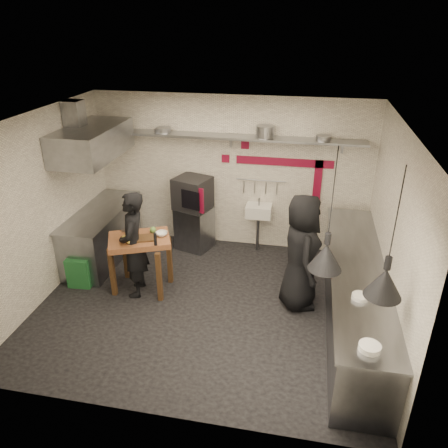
% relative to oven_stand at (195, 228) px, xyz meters
% --- Properties ---
extents(floor, '(5.00, 5.00, 0.00)m').
position_rel_oven_stand_xyz_m(floor, '(0.63, -1.76, -0.40)').
color(floor, black).
rests_on(floor, ground).
extents(ceiling, '(5.00, 5.00, 0.00)m').
position_rel_oven_stand_xyz_m(ceiling, '(0.63, -1.76, 2.40)').
color(ceiling, silver).
rests_on(ceiling, floor).
extents(wall_back, '(5.00, 0.04, 2.80)m').
position_rel_oven_stand_xyz_m(wall_back, '(0.63, 0.34, 1.00)').
color(wall_back, white).
rests_on(wall_back, floor).
extents(wall_front, '(5.00, 0.04, 2.80)m').
position_rel_oven_stand_xyz_m(wall_front, '(0.63, -3.86, 1.00)').
color(wall_front, white).
rests_on(wall_front, floor).
extents(wall_left, '(0.04, 4.20, 2.80)m').
position_rel_oven_stand_xyz_m(wall_left, '(-1.87, -1.76, 1.00)').
color(wall_left, white).
rests_on(wall_left, floor).
extents(wall_right, '(0.04, 4.20, 2.80)m').
position_rel_oven_stand_xyz_m(wall_right, '(3.13, -1.76, 1.00)').
color(wall_right, white).
rests_on(wall_right, floor).
extents(red_band_horiz, '(1.70, 0.02, 0.14)m').
position_rel_oven_stand_xyz_m(red_band_horiz, '(1.58, 0.32, 1.28)').
color(red_band_horiz, maroon).
rests_on(red_band_horiz, wall_back).
extents(red_band_vert, '(0.14, 0.02, 1.10)m').
position_rel_oven_stand_xyz_m(red_band_vert, '(2.18, 0.32, 0.80)').
color(red_band_vert, maroon).
rests_on(red_band_vert, wall_back).
extents(red_tile_a, '(0.14, 0.02, 0.14)m').
position_rel_oven_stand_xyz_m(red_tile_a, '(0.88, 0.32, 1.55)').
color(red_tile_a, maroon).
rests_on(red_tile_a, wall_back).
extents(red_tile_b, '(0.14, 0.02, 0.14)m').
position_rel_oven_stand_xyz_m(red_tile_b, '(0.53, 0.32, 1.28)').
color(red_tile_b, maroon).
rests_on(red_tile_b, wall_back).
extents(back_shelf, '(4.60, 0.34, 0.04)m').
position_rel_oven_stand_xyz_m(back_shelf, '(0.63, 0.16, 1.72)').
color(back_shelf, slate).
rests_on(back_shelf, wall_back).
extents(shelf_bracket_left, '(0.04, 0.06, 0.24)m').
position_rel_oven_stand_xyz_m(shelf_bracket_left, '(-1.27, 0.31, 1.62)').
color(shelf_bracket_left, slate).
rests_on(shelf_bracket_left, wall_back).
extents(shelf_bracket_mid, '(0.04, 0.06, 0.24)m').
position_rel_oven_stand_xyz_m(shelf_bracket_mid, '(0.63, 0.31, 1.62)').
color(shelf_bracket_mid, slate).
rests_on(shelf_bracket_mid, wall_back).
extents(shelf_bracket_right, '(0.04, 0.06, 0.24)m').
position_rel_oven_stand_xyz_m(shelf_bracket_right, '(2.53, 0.31, 1.62)').
color(shelf_bracket_right, slate).
rests_on(shelf_bracket_right, wall_back).
extents(pan_far_left, '(0.31, 0.31, 0.09)m').
position_rel_oven_stand_xyz_m(pan_far_left, '(-0.55, 0.16, 1.79)').
color(pan_far_left, slate).
rests_on(pan_far_left, back_shelf).
extents(pan_mid_left, '(0.30, 0.30, 0.07)m').
position_rel_oven_stand_xyz_m(pan_mid_left, '(-0.60, 0.16, 1.78)').
color(pan_mid_left, slate).
rests_on(pan_mid_left, back_shelf).
extents(stock_pot, '(0.31, 0.31, 0.20)m').
position_rel_oven_stand_xyz_m(stock_pot, '(1.23, 0.16, 1.84)').
color(stock_pot, slate).
rests_on(stock_pot, back_shelf).
extents(pan_right, '(0.26, 0.26, 0.08)m').
position_rel_oven_stand_xyz_m(pan_right, '(2.20, 0.16, 1.78)').
color(pan_right, slate).
rests_on(pan_right, back_shelf).
extents(oven_stand, '(0.73, 0.70, 0.80)m').
position_rel_oven_stand_xyz_m(oven_stand, '(0.00, 0.00, 0.00)').
color(oven_stand, slate).
rests_on(oven_stand, floor).
extents(combi_oven, '(0.73, 0.71, 0.58)m').
position_rel_oven_stand_xyz_m(combi_oven, '(-0.02, 0.02, 0.69)').
color(combi_oven, black).
rests_on(combi_oven, oven_stand).
extents(oven_door, '(0.50, 0.19, 0.46)m').
position_rel_oven_stand_xyz_m(oven_door, '(0.02, -0.24, 0.69)').
color(oven_door, maroon).
rests_on(oven_door, combi_oven).
extents(oven_glass, '(0.35, 0.13, 0.34)m').
position_rel_oven_stand_xyz_m(oven_glass, '(0.03, -0.31, 0.69)').
color(oven_glass, black).
rests_on(oven_glass, oven_door).
extents(hand_sink, '(0.46, 0.34, 0.22)m').
position_rel_oven_stand_xyz_m(hand_sink, '(1.18, 0.16, 0.38)').
color(hand_sink, silver).
rests_on(hand_sink, wall_back).
extents(sink_tap, '(0.03, 0.03, 0.14)m').
position_rel_oven_stand_xyz_m(sink_tap, '(1.18, 0.16, 0.56)').
color(sink_tap, slate).
rests_on(sink_tap, hand_sink).
extents(sink_drain, '(0.06, 0.06, 0.66)m').
position_rel_oven_stand_xyz_m(sink_drain, '(1.18, 0.12, -0.06)').
color(sink_drain, slate).
rests_on(sink_drain, floor).
extents(utensil_rail, '(0.90, 0.02, 0.02)m').
position_rel_oven_stand_xyz_m(utensil_rail, '(1.18, 0.30, 0.92)').
color(utensil_rail, slate).
rests_on(utensil_rail, wall_back).
extents(counter_right, '(0.70, 3.80, 0.90)m').
position_rel_oven_stand_xyz_m(counter_right, '(2.78, -1.76, 0.05)').
color(counter_right, slate).
rests_on(counter_right, floor).
extents(counter_right_top, '(0.76, 3.90, 0.03)m').
position_rel_oven_stand_xyz_m(counter_right_top, '(2.78, -1.76, 0.52)').
color(counter_right_top, slate).
rests_on(counter_right_top, counter_right).
extents(plate_stack, '(0.27, 0.27, 0.07)m').
position_rel_oven_stand_xyz_m(plate_stack, '(2.75, -3.43, 0.56)').
color(plate_stack, silver).
rests_on(plate_stack, counter_right_top).
extents(small_bowl_right, '(0.26, 0.26, 0.05)m').
position_rel_oven_stand_xyz_m(small_bowl_right, '(2.73, -2.52, 0.56)').
color(small_bowl_right, silver).
rests_on(small_bowl_right, counter_right_top).
extents(counter_left, '(0.70, 1.90, 0.90)m').
position_rel_oven_stand_xyz_m(counter_left, '(-1.52, -0.71, 0.05)').
color(counter_left, slate).
rests_on(counter_left, floor).
extents(counter_left_top, '(0.76, 2.00, 0.03)m').
position_rel_oven_stand_xyz_m(counter_left_top, '(-1.52, -0.71, 0.52)').
color(counter_left_top, slate).
rests_on(counter_left_top, counter_left).
extents(extractor_hood, '(0.78, 1.60, 0.50)m').
position_rel_oven_stand_xyz_m(extractor_hood, '(-1.47, -0.71, 1.75)').
color(extractor_hood, slate).
rests_on(extractor_hood, ceiling).
extents(hood_duct, '(0.28, 0.28, 0.50)m').
position_rel_oven_stand_xyz_m(hood_duct, '(-1.72, -0.71, 2.15)').
color(hood_duct, slate).
rests_on(hood_duct, ceiling).
extents(green_bin, '(0.40, 0.40, 0.50)m').
position_rel_oven_stand_xyz_m(green_bin, '(-1.50, -1.57, -0.15)').
color(green_bin, '#1F632D').
rests_on(green_bin, floor).
extents(prep_table, '(1.10, 0.95, 0.92)m').
position_rel_oven_stand_xyz_m(prep_table, '(-0.47, -1.52, 0.06)').
color(prep_table, '#925A36').
rests_on(prep_table, floor).
extents(cutting_board, '(0.41, 0.36, 0.02)m').
position_rel_oven_stand_xyz_m(cutting_board, '(-0.39, -1.55, 0.53)').
color(cutting_board, '#4C321B').
rests_on(cutting_board, prep_table).
extents(pepper_mill, '(0.06, 0.06, 0.20)m').
position_rel_oven_stand_xyz_m(pepper_mill, '(-0.14, -1.70, 0.62)').
color(pepper_mill, black).
rests_on(pepper_mill, prep_table).
extents(lemon_a, '(0.09, 0.09, 0.07)m').
position_rel_oven_stand_xyz_m(lemon_a, '(-0.66, -1.63, 0.56)').
color(lemon_a, gold).
rests_on(lemon_a, prep_table).
extents(lemon_b, '(0.08, 0.08, 0.08)m').
position_rel_oven_stand_xyz_m(lemon_b, '(-0.55, -1.73, 0.56)').
color(lemon_b, gold).
rests_on(lemon_b, prep_table).
extents(veg_ball, '(0.13, 0.13, 0.10)m').
position_rel_oven_stand_xyz_m(veg_ball, '(-0.31, -1.32, 0.57)').
color(veg_ball, '#608F3E').
rests_on(veg_ball, prep_table).
extents(steel_tray, '(0.21, 0.15, 0.03)m').
position_rel_oven_stand_xyz_m(steel_tray, '(-0.71, -1.34, 0.54)').
color(steel_tray, slate).
rests_on(steel_tray, prep_table).
extents(bowl, '(0.22, 0.22, 0.06)m').
position_rel_oven_stand_xyz_m(bowl, '(-0.15, -1.38, 0.55)').
color(bowl, silver).
rests_on(bowl, prep_table).
extents(heat_lamp_near, '(0.51, 0.51, 1.47)m').
position_rel_oven_stand_xyz_m(heat_lamp_near, '(2.27, -2.59, 1.67)').
color(heat_lamp_near, black).
rests_on(heat_lamp_near, ceiling).
extents(heat_lamp_far, '(0.46, 0.46, 1.41)m').
position_rel_oven_stand_xyz_m(heat_lamp_far, '(2.84, -3.12, 1.70)').
color(heat_lamp_far, black).
rests_on(heat_lamp_far, ceiling).
extents(chef_left, '(0.51, 0.68, 1.70)m').
position_rel_oven_stand_xyz_m(chef_left, '(-0.52, -1.64, 0.45)').
color(chef_left, black).
rests_on(chef_left, floor).
extents(chef_right, '(0.76, 0.98, 1.78)m').
position_rel_oven_stand_xyz_m(chef_right, '(1.99, -1.45, 0.49)').
color(chef_right, black).
rests_on(chef_right, floor).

